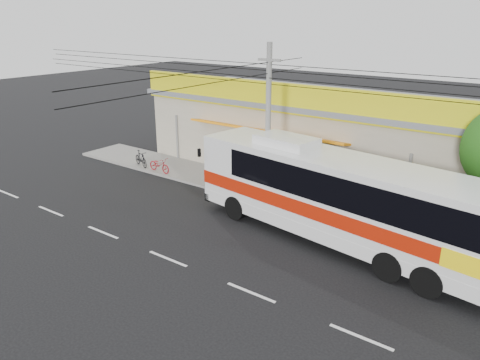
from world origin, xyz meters
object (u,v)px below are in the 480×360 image
at_px(motorbike_dark, 141,159).
at_px(utility_pole, 269,73).
at_px(coach_bus, 342,195).
at_px(motorbike_red, 159,165).

bearing_deg(motorbike_dark, utility_pole, -73.96).
height_order(coach_bus, motorbike_red, coach_bus).
height_order(motorbike_red, motorbike_dark, motorbike_dark).
distance_m(motorbike_red, motorbike_dark, 1.75).
bearing_deg(coach_bus, utility_pole, 168.14).
distance_m(coach_bus, motorbike_dark, 14.61).
relative_size(motorbike_red, motorbike_dark, 1.04).
relative_size(coach_bus, utility_pole, 0.40).
xyz_separation_m(motorbike_red, utility_pole, (7.88, -0.27, 5.95)).
bearing_deg(coach_bus, motorbike_red, 179.06).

